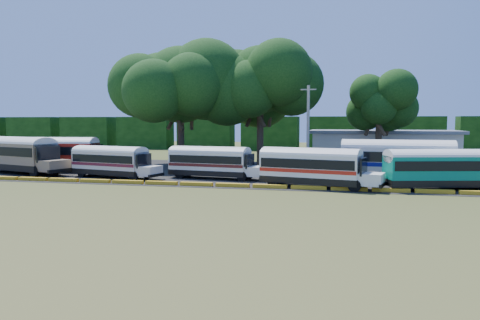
% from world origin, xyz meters
% --- Properties ---
extents(ground, '(160.00, 160.00, 0.00)m').
position_xyz_m(ground, '(0.00, 0.00, 0.00)').
color(ground, '#2F4517').
rests_on(ground, ground).
extents(asphalt_strip, '(64.00, 24.00, 0.02)m').
position_xyz_m(asphalt_strip, '(1.00, 12.00, 0.01)').
color(asphalt_strip, black).
rests_on(asphalt_strip, ground).
extents(curb, '(53.70, 0.45, 0.30)m').
position_xyz_m(curb, '(-0.00, 1.00, 0.15)').
color(curb, yellow).
rests_on(curb, ground).
extents(terminal_building, '(19.00, 9.00, 4.00)m').
position_xyz_m(terminal_building, '(18.00, 30.00, 2.03)').
color(terminal_building, silver).
rests_on(terminal_building, ground).
extents(treeline_backdrop, '(130.00, 4.00, 6.00)m').
position_xyz_m(treeline_backdrop, '(0.00, 48.00, 3.00)').
color(treeline_backdrop, black).
rests_on(treeline_backdrop, ground).
extents(bus_beige, '(11.46, 6.02, 3.67)m').
position_xyz_m(bus_beige, '(-18.62, 5.74, 2.10)').
color(bus_beige, black).
rests_on(bus_beige, ground).
extents(bus_red, '(11.13, 4.20, 3.57)m').
position_xyz_m(bus_red, '(-16.10, 8.23, 2.05)').
color(bus_red, black).
rests_on(bus_red, ground).
extents(bus_cream_west, '(9.21, 4.16, 2.94)m').
position_xyz_m(bus_cream_west, '(-7.83, 4.53, 1.66)').
color(bus_cream_west, black).
rests_on(bus_cream_west, ground).
extents(bus_cream_east, '(9.16, 3.38, 2.94)m').
position_xyz_m(bus_cream_east, '(1.36, 5.90, 1.66)').
color(bus_cream_east, black).
rests_on(bus_cream_east, ground).
extents(bus_white_red, '(9.81, 4.40, 3.13)m').
position_xyz_m(bus_white_red, '(10.71, 2.26, 1.77)').
color(bus_white_red, black).
rests_on(bus_white_red, ground).
extents(bus_white_blue, '(11.29, 3.53, 3.66)m').
position_xyz_m(bus_white_blue, '(17.66, 6.68, 2.07)').
color(bus_white_blue, black).
rests_on(bus_white_blue, ground).
extents(bus_teal, '(9.77, 4.57, 3.12)m').
position_xyz_m(bus_teal, '(20.23, 2.95, 1.79)').
color(bus_teal, black).
rests_on(bus_teal, ground).
extents(tree_west, '(12.26, 12.26, 13.98)m').
position_xyz_m(tree_west, '(-5.94, 17.95, 9.45)').
color(tree_west, '#36281B').
rests_on(tree_west, ground).
extents(tree_center, '(11.01, 11.01, 14.19)m').
position_xyz_m(tree_center, '(3.09, 20.88, 10.12)').
color(tree_center, '#36281B').
rests_on(tree_center, ground).
extents(tree_east, '(6.84, 6.84, 10.45)m').
position_xyz_m(tree_east, '(17.05, 23.98, 7.84)').
color(tree_east, '#36281B').
rests_on(tree_east, ground).
extents(utility_pole, '(1.60, 0.30, 8.87)m').
position_xyz_m(utility_pole, '(9.38, 13.71, 4.55)').
color(utility_pole, gray).
rests_on(utility_pole, ground).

